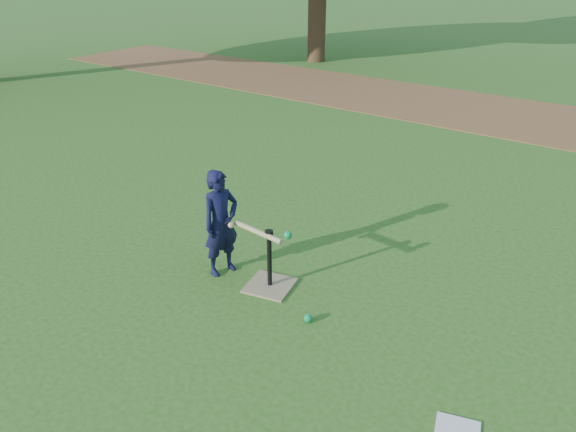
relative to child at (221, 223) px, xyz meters
The scene contains 7 objects.
ground 0.69m from the child, ahead, with size 80.00×80.00×0.00m, color #285116.
dirt_strip 7.58m from the child, 86.84° to the left, with size 24.00×3.00×0.01m, color brown.
child is the anchor object (origin of this frame).
wiffle_ball_ground 1.31m from the child, ahead, with size 0.08×0.08×0.08m, color #0B8243.
clipboard 2.84m from the child, 12.41° to the right, with size 0.30×0.23×0.01m, color silver.
batting_tee 0.71m from the child, ahead, with size 0.52×0.52×0.61m.
swing_action 0.47m from the child, ahead, with size 0.67×0.19×0.10m.
Camera 1 is at (3.04, -3.63, 3.03)m, focal length 35.00 mm.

